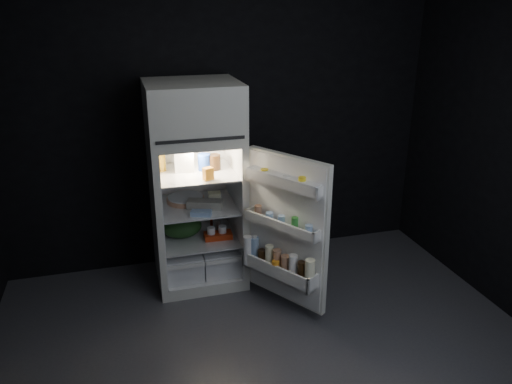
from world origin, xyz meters
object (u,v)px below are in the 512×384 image
object	(u,v)px
fridge_door	(284,233)
refrigerator	(195,178)
yogurt_tray	(218,235)
milk_jug	(184,157)
egg_carton	(205,204)

from	to	relation	value
fridge_door	refrigerator	bearing A→B (deg)	129.61
fridge_door	yogurt_tray	size ratio (longest dim) A/B	5.05
fridge_door	milk_jug	size ratio (longest dim) A/B	5.08
fridge_door	egg_carton	size ratio (longest dim) A/B	4.06
milk_jug	yogurt_tray	bearing A→B (deg)	-27.53
refrigerator	egg_carton	xyz separation A→B (m)	(0.05, -0.13, -0.19)
egg_carton	milk_jug	bearing A→B (deg)	151.27
refrigerator	egg_carton	distance (m)	0.24
milk_jug	egg_carton	xyz separation A→B (m)	(0.14, -0.16, -0.38)
fridge_door	yogurt_tray	bearing A→B (deg)	126.60
milk_jug	yogurt_tray	world-z (taller)	milk_jug
egg_carton	yogurt_tray	bearing A→B (deg)	20.75
milk_jug	fridge_door	bearing A→B (deg)	-42.02
milk_jug	egg_carton	world-z (taller)	milk_jug
refrigerator	fridge_door	distance (m)	0.94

